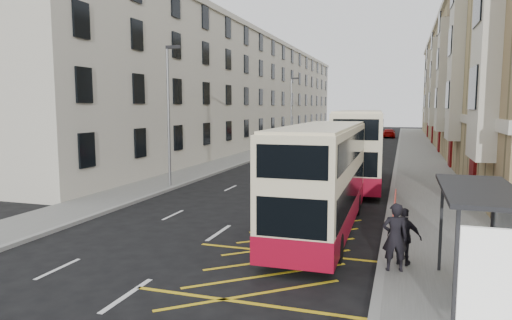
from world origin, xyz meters
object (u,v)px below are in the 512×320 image
(street_lamp_near, at_px, (169,108))
(car_red, at_px, (389,133))
(street_lamp_far, at_px, (292,107))
(bus_shelter, at_px, (488,223))
(double_decker_rear, at_px, (359,147))
(pedestrian_near, at_px, (395,237))
(car_dark, at_px, (333,130))
(car_silver, at_px, (330,135))
(white_van, at_px, (308,142))
(pedestrian_mid, at_px, (486,291))
(double_decker_front, at_px, (322,178))
(pedestrian_far, at_px, (404,237))

(street_lamp_near, height_order, car_red, street_lamp_near)
(street_lamp_far, bearing_deg, bus_shelter, -70.88)
(bus_shelter, bearing_deg, double_decker_rear, 104.49)
(street_lamp_far, height_order, pedestrian_near, street_lamp_far)
(street_lamp_far, bearing_deg, car_dark, 87.18)
(street_lamp_far, bearing_deg, car_silver, 78.41)
(white_van, bearing_deg, double_decker_rear, -73.73)
(double_decker_rear, relative_size, pedestrian_near, 5.89)
(pedestrian_mid, bearing_deg, bus_shelter, 67.39)
(street_lamp_near, xyz_separation_m, pedestrian_near, (12.70, -10.53, -3.52))
(double_decker_rear, xyz_separation_m, car_red, (0.36, 44.93, -1.62))
(double_decker_front, distance_m, pedestrian_near, 4.76)
(white_van, distance_m, car_dark, 28.63)
(pedestrian_mid, bearing_deg, pedestrian_near, 106.61)
(pedestrian_near, bearing_deg, car_red, -99.94)
(double_decker_rear, xyz_separation_m, car_silver, (-7.64, 38.57, -1.62))
(pedestrian_mid, bearing_deg, street_lamp_near, 122.08)
(bus_shelter, distance_m, car_red, 61.99)
(street_lamp_near, bearing_deg, pedestrian_near, -39.67)
(pedestrian_near, relative_size, car_dark, 0.48)
(double_decker_rear, distance_m, car_red, 44.96)
(car_silver, bearing_deg, pedestrian_near, -80.95)
(bus_shelter, relative_size, street_lamp_near, 0.53)
(double_decker_rear, relative_size, car_red, 2.48)
(car_red, bearing_deg, pedestrian_near, 88.85)
(car_red, bearing_deg, double_decker_rear, 86.46)
(white_van, xyz_separation_m, car_dark, (-1.54, 28.59, -0.12))
(double_decker_front, bearing_deg, white_van, 101.72)
(white_van, bearing_deg, car_red, 68.30)
(bus_shelter, bearing_deg, street_lamp_near, 139.86)
(bus_shelter, relative_size, car_silver, 1.09)
(pedestrian_mid, bearing_deg, street_lamp_far, 93.49)
(street_lamp_near, bearing_deg, double_decker_rear, 23.64)
(pedestrian_near, relative_size, pedestrian_mid, 1.16)
(pedestrian_mid, bearing_deg, pedestrian_far, 98.97)
(street_lamp_near, height_order, car_dark, street_lamp_near)
(car_red, bearing_deg, car_silver, 35.40)
(double_decker_front, xyz_separation_m, car_dark, (-8.75, 61.83, -1.40))
(pedestrian_far, bearing_deg, pedestrian_mid, 129.12)
(white_van, distance_m, car_silver, 16.59)
(car_silver, bearing_deg, pedestrian_far, -80.58)
(pedestrian_far, height_order, car_silver, pedestrian_far)
(white_van, bearing_deg, street_lamp_near, -98.65)
(car_silver, bearing_deg, street_lamp_far, -103.13)
(double_decker_rear, xyz_separation_m, pedestrian_near, (2.38, -15.05, -1.17))
(double_decker_front, bearing_deg, car_silver, 97.81)
(street_lamp_near, bearing_deg, street_lamp_far, 90.00)
(car_dark, height_order, car_red, car_red)
(bus_shelter, relative_size, car_red, 0.93)
(bus_shelter, xyz_separation_m, street_lamp_far, (-14.69, 42.39, 2.50))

